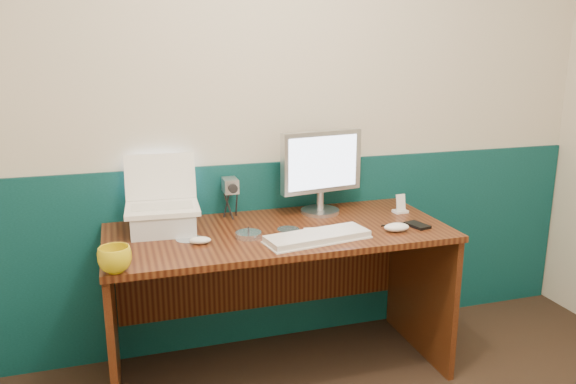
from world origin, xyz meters
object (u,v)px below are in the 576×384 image
object	(u,v)px
monitor	(321,172)
keyboard	(317,237)
laptop	(161,182)
camcorder	(230,197)
desk	(279,303)
mug	(115,259)

from	to	relation	value
monitor	keyboard	world-z (taller)	monitor
monitor	laptop	bearing A→B (deg)	176.23
laptop	camcorder	bearing A→B (deg)	24.11
keyboard	camcorder	xyz separation A→B (m)	(-0.30, 0.45, 0.09)
desk	laptop	bearing A→B (deg)	166.21
monitor	camcorder	bearing A→B (deg)	164.10
monitor	camcorder	xyz separation A→B (m)	(-0.46, 0.05, -0.11)
desk	camcorder	bearing A→B (deg)	124.36
laptop	keyboard	distance (m)	0.76
mug	camcorder	bearing A→B (deg)	45.18
laptop	monitor	xyz separation A→B (m)	(0.80, 0.07, -0.02)
keyboard	camcorder	distance (m)	0.55
keyboard	mug	xyz separation A→B (m)	(-0.86, -0.11, 0.04)
mug	camcorder	xyz separation A→B (m)	(0.56, 0.57, 0.06)
mug	camcorder	size ratio (longest dim) A/B	0.59
monitor	mug	xyz separation A→B (m)	(-1.02, -0.51, -0.17)
desk	keyboard	xyz separation A→B (m)	(0.12, -0.20, 0.39)
laptop	keyboard	size ratio (longest dim) A/B	0.71
desk	mug	distance (m)	0.91
monitor	mug	bearing A→B (deg)	-162.46
laptop	camcorder	xyz separation A→B (m)	(0.35, 0.13, -0.13)
laptop	camcorder	distance (m)	0.39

